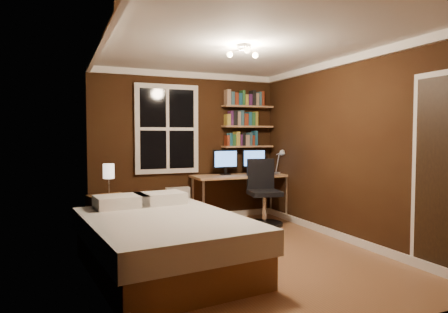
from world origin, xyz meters
name	(u,v)px	position (x,y,z in m)	size (l,w,h in m)	color
floor	(240,254)	(0.00, 0.00, 0.00)	(4.20, 4.20, 0.00)	#915D3A
wall_back	(187,147)	(0.00, 2.10, 1.25)	(3.20, 0.04, 2.50)	black
wall_left	(102,154)	(-1.60, 0.00, 1.25)	(0.04, 4.20, 2.50)	black
wall_right	(346,150)	(1.60, 0.00, 1.25)	(0.04, 4.20, 2.50)	black
ceiling	(240,46)	(0.00, 0.00, 2.50)	(3.20, 4.20, 0.02)	white
window	(167,129)	(-0.35, 2.06, 1.55)	(1.06, 0.06, 1.46)	white
ceiling_fixture	(244,53)	(0.00, -0.10, 2.40)	(0.44, 0.44, 0.18)	beige
bookshelf_lower	(247,146)	(1.08, 1.98, 1.25)	(0.92, 0.22, 0.03)	#9C6F4B
books_row_lower	(247,139)	(1.08, 1.98, 1.38)	(0.60, 0.16, 0.23)	maroon
bookshelf_middle	(248,127)	(1.08, 1.98, 1.60)	(0.92, 0.22, 0.03)	#9C6F4B
books_row_middle	(248,119)	(1.08, 1.98, 1.73)	(0.54, 0.16, 0.23)	#18526F
bookshelf_upper	(248,107)	(1.08, 1.98, 1.95)	(0.92, 0.22, 0.03)	#9C6F4B
books_row_upper	(248,99)	(1.08, 1.98, 2.08)	(0.66, 0.16, 0.23)	#2A622D
bed	(163,242)	(-1.00, -0.21, 0.31)	(1.75, 2.28, 0.72)	brown
nightstand	(109,218)	(-1.39, 1.25, 0.31)	(0.50, 0.50, 0.62)	brown
bedside_lamp	(109,180)	(-1.39, 1.25, 0.84)	(0.15, 0.15, 0.43)	#F7E7CF
radiator	(178,205)	(-0.20, 1.99, 0.29)	(0.39, 0.14, 0.59)	silver
desk	(240,178)	(0.84, 1.77, 0.72)	(1.64, 0.61, 0.78)	#9C6F4B
monitor_left	(225,162)	(0.60, 1.85, 0.99)	(0.45, 0.12, 0.43)	black
monitor_right	(254,161)	(1.15, 1.85, 0.99)	(0.45, 0.12, 0.43)	black
desk_lamp	(280,161)	(1.55, 1.66, 1.00)	(0.14, 0.32, 0.44)	silver
office_chair	(263,199)	(1.03, 1.29, 0.41)	(0.59, 0.59, 1.06)	black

